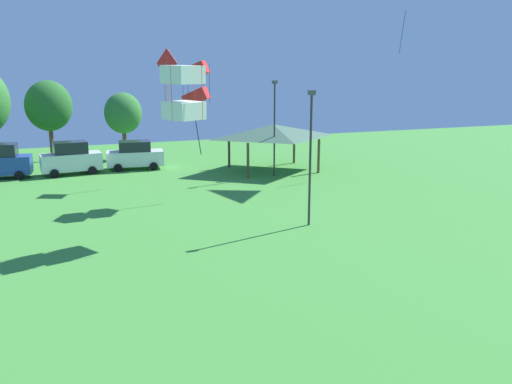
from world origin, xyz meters
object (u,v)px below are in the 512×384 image
object	(u,v)px
kite_flying_3	(183,93)
parked_car_second_from_left	(71,158)
parked_car_third_from_left	(135,155)
light_post_0	(310,151)
treeline_tree_4	(123,113)
kite_flying_11	(167,66)
kite_flying_9	(196,84)
park_pavilion	(273,131)
treeline_tree_3	(49,106)
light_post_1	(274,123)
kite_flying_6	(413,0)
parked_car_leftmost	(1,162)

from	to	relation	value
kite_flying_3	parked_car_second_from_left	world-z (taller)	kite_flying_3
parked_car_third_from_left	light_post_0	xyz separation A→B (m)	(6.10, -18.84, 2.74)
kite_flying_3	treeline_tree_4	size ratio (longest dim) A/B	0.44
kite_flying_11	kite_flying_9	bearing A→B (deg)	-84.52
park_pavilion	treeline_tree_3	xyz separation A→B (m)	(-16.16, 10.72, 1.60)
kite_flying_11	treeline_tree_3	distance (m)	14.54
light_post_0	light_post_1	bearing A→B (deg)	75.58
kite_flying_9	park_pavilion	xyz separation A→B (m)	(7.77, 6.77, -3.87)
kite_flying_9	light_post_0	xyz separation A→B (m)	(3.81, -7.80, -3.11)
kite_flying_6	parked_car_second_from_left	xyz separation A→B (m)	(-25.22, 6.44, -11.62)
kite_flying_11	parked_car_second_from_left	xyz separation A→B (m)	(-6.56, 4.88, -6.82)
light_post_0	kite_flying_3	bearing A→B (deg)	168.77
kite_flying_3	kite_flying_6	bearing A→B (deg)	27.78
kite_flying_9	parked_car_leftmost	size ratio (longest dim) A/B	1.32
kite_flying_6	treeline_tree_3	distance (m)	30.76
treeline_tree_3	kite_flying_6	bearing A→B (deg)	-26.69
kite_flying_3	kite_flying_9	bearing A→B (deg)	70.66
kite_flying_9	park_pavilion	world-z (taller)	kite_flying_9
parked_car_leftmost	treeline_tree_4	bearing A→B (deg)	36.23
parked_car_leftmost	treeline_tree_3	size ratio (longest dim) A/B	0.63
parked_car_third_from_left	light_post_1	distance (m)	11.62
parked_car_third_from_left	parked_car_second_from_left	bearing A→B (deg)	-168.65
kite_flying_9	parked_car_second_from_left	size ratio (longest dim) A/B	1.25
kite_flying_6	light_post_1	bearing A→B (deg)	177.53
parked_car_second_from_left	treeline_tree_3	bearing A→B (deg)	94.96
kite_flying_9	treeline_tree_3	xyz separation A→B (m)	(-8.39, 17.49, -2.27)
kite_flying_9	treeline_tree_3	distance (m)	19.53
kite_flying_6	park_pavilion	world-z (taller)	kite_flying_6
kite_flying_3	light_post_1	xyz separation A→B (m)	(9.33, 11.23, -2.90)
kite_flying_9	light_post_0	world-z (taller)	kite_flying_9
parked_car_leftmost	treeline_tree_3	xyz separation A→B (m)	(3.54, 6.70, 3.45)
kite_flying_3	park_pavilion	bearing A→B (deg)	52.96
kite_flying_3	kite_flying_11	bearing A→B (deg)	81.85
parked_car_third_from_left	park_pavilion	bearing A→B (deg)	-16.76
park_pavilion	light_post_1	size ratio (longest dim) A/B	1.06
kite_flying_3	parked_car_leftmost	xyz separation A→B (m)	(-9.62, 17.38, -5.57)
parked_car_second_from_left	treeline_tree_4	xyz separation A→B (m)	(4.73, 5.80, 2.76)
kite_flying_3	kite_flying_6	size ratio (longest dim) A/B	0.57
kite_flying_9	kite_flying_11	xyz separation A→B (m)	(-0.55, 5.72, 1.08)
kite_flying_6	treeline_tree_3	xyz separation A→B (m)	(-26.50, 13.32, -8.15)
kite_flying_6	light_post_0	distance (m)	20.70
kite_flying_6	treeline_tree_4	distance (m)	25.45
light_post_1	treeline_tree_3	bearing A→B (deg)	140.18
parked_car_second_from_left	park_pavilion	size ratio (longest dim) A/B	0.61
light_post_0	treeline_tree_3	bearing A→B (deg)	115.76
kite_flying_9	light_post_1	xyz separation A→B (m)	(7.01, 4.65, -3.05)
kite_flying_6	kite_flying_11	xyz separation A→B (m)	(-18.65, 1.55, -4.80)
kite_flying_6	parked_car_third_from_left	xyz separation A→B (m)	(-20.39, 6.87, -11.73)
light_post_0	treeline_tree_3	world-z (taller)	light_post_0
kite_flying_11	kite_flying_6	bearing A→B (deg)	-4.76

